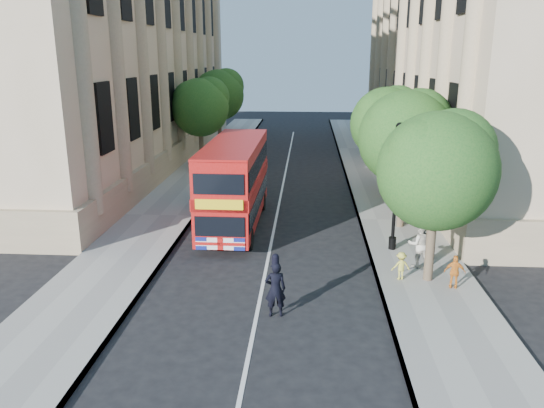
% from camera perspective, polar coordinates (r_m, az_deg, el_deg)
% --- Properties ---
extents(ground, '(120.00, 120.00, 0.00)m').
position_cam_1_polar(ground, '(16.64, -1.71, -12.12)').
color(ground, black).
rests_on(ground, ground).
extents(pavement_right, '(3.50, 80.00, 0.12)m').
position_cam_1_polar(pavement_right, '(26.16, 13.10, -1.78)').
color(pavement_right, gray).
rests_on(pavement_right, ground).
extents(pavement_left, '(3.50, 80.00, 0.12)m').
position_cam_1_polar(pavement_left, '(26.80, -11.94, -1.28)').
color(pavement_left, gray).
rests_on(pavement_left, ground).
extents(building_right, '(12.00, 38.00, 18.00)m').
position_cam_1_polar(building_right, '(40.55, 22.54, 16.42)').
color(building_right, tan).
rests_on(building_right, ground).
extents(building_left, '(12.00, 38.00, 18.00)m').
position_cam_1_polar(building_left, '(41.55, -18.51, 16.75)').
color(building_left, tan).
rests_on(building_left, ground).
extents(tree_right_near, '(4.00, 4.00, 6.08)m').
position_cam_1_polar(tree_right_near, '(18.53, 17.47, 4.06)').
color(tree_right_near, '#473828').
rests_on(tree_right_near, ground).
extents(tree_right_mid, '(4.20, 4.20, 6.37)m').
position_cam_1_polar(tree_right_mid, '(24.29, 14.32, 7.43)').
color(tree_right_mid, '#473828').
rests_on(tree_right_mid, ground).
extents(tree_right_far, '(4.00, 4.00, 6.15)m').
position_cam_1_polar(tree_right_far, '(30.17, 12.32, 8.87)').
color(tree_right_far, '#473828').
rests_on(tree_right_far, ground).
extents(tree_left_far, '(4.00, 4.00, 6.30)m').
position_cam_1_polar(tree_left_far, '(37.55, -7.69, 10.60)').
color(tree_left_far, '#473828').
rests_on(tree_left_far, ground).
extents(tree_left_back, '(4.20, 4.20, 6.65)m').
position_cam_1_polar(tree_left_back, '(45.37, -5.68, 11.89)').
color(tree_left_back, '#473828').
rests_on(tree_left_back, ground).
extents(lamp_post, '(0.32, 0.32, 5.16)m').
position_cam_1_polar(lamp_post, '(21.58, 13.15, 1.24)').
color(lamp_post, black).
rests_on(lamp_post, pavement_right).
extents(double_decker_bus, '(2.34, 8.48, 3.90)m').
position_cam_1_polar(double_decker_bus, '(24.36, -4.01, 2.43)').
color(double_decker_bus, '#A50D0B').
rests_on(double_decker_bus, ground).
extents(box_van, '(2.04, 4.59, 2.58)m').
position_cam_1_polar(box_van, '(28.80, -4.45, 2.70)').
color(box_van, black).
rests_on(box_van, ground).
extents(police_constable, '(0.70, 0.51, 1.78)m').
position_cam_1_polar(police_constable, '(16.36, 0.37, -9.15)').
color(police_constable, black).
rests_on(police_constable, ground).
extents(woman_pedestrian, '(0.89, 0.71, 1.78)m').
position_cam_1_polar(woman_pedestrian, '(20.43, 15.58, -4.18)').
color(woman_pedestrian, beige).
rests_on(woman_pedestrian, pavement_right).
extents(child_a, '(0.73, 0.41, 1.18)m').
position_cam_1_polar(child_a, '(19.06, 19.07, -6.92)').
color(child_a, orange).
rests_on(child_a, pavement_right).
extents(child_b, '(0.71, 0.48, 1.01)m').
position_cam_1_polar(child_b, '(19.29, 13.70, -6.47)').
color(child_b, gold).
rests_on(child_b, pavement_right).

